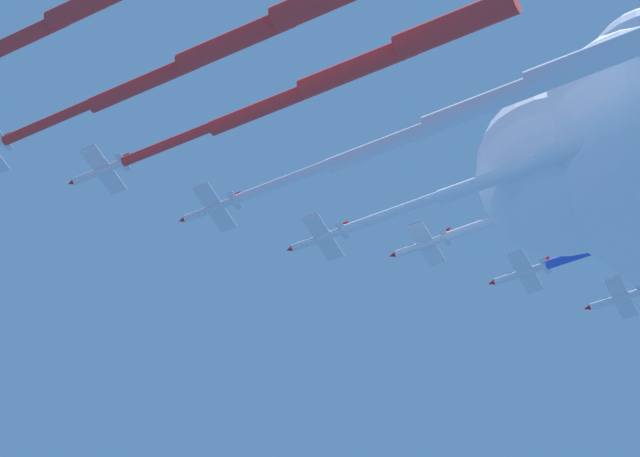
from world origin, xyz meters
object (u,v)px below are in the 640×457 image
Objects in this scene: jet_port_inner at (238,39)px; jet_starboard_mid at (603,136)px; jet_port_mid at (488,102)px; jet_starboard_inner at (359,66)px.

jet_starboard_mid is at bearing -137.70° from jet_port_inner.
jet_starboard_mid is at bearing -136.66° from jet_port_mid.
jet_starboard_inner is (-11.80, -11.75, 1.36)m from jet_port_inner.
jet_starboard_inner is 0.96× the size of jet_port_mid.
jet_starboard_inner is 34.53m from jet_starboard_mid.
jet_port_mid is at bearing -141.16° from jet_starboard_inner.
jet_starboard_inner is at bearing -135.12° from jet_port_inner.
jet_port_mid is 16.90m from jet_starboard_mid.
jet_port_inner reaches higher than jet_port_mid.
jet_port_mid is 0.99× the size of jet_starboard_mid.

